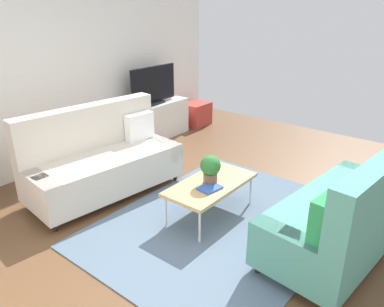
{
  "coord_description": "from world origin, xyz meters",
  "views": [
    {
      "loc": [
        -3.0,
        -2.06,
        2.3
      ],
      "look_at": [
        0.15,
        0.47,
        0.65
      ],
      "focal_mm": 35.09,
      "sensor_mm": 36.0,
      "label": 1
    }
  ],
  "objects_px": {
    "couch_beige": "(102,160)",
    "potted_plant": "(210,168)",
    "couch_green": "(349,212)",
    "tv": "(153,86)",
    "storage_trunk": "(197,114)",
    "table_book_0": "(210,188)",
    "bottle_2": "(147,101)",
    "bottle_0": "(139,102)",
    "vase_0": "(126,105)",
    "coffee_table": "(211,185)",
    "tv_console": "(154,121)",
    "bottle_1": "(143,103)"
  },
  "relations": [
    {
      "from": "couch_beige",
      "to": "potted_plant",
      "type": "xyz_separation_m",
      "value": [
        0.36,
        -1.42,
        0.16
      ]
    },
    {
      "from": "storage_trunk",
      "to": "potted_plant",
      "type": "height_order",
      "value": "potted_plant"
    },
    {
      "from": "tv",
      "to": "bottle_1",
      "type": "bearing_deg",
      "value": -175.8
    },
    {
      "from": "coffee_table",
      "to": "couch_beige",
      "type": "bearing_deg",
      "value": 104.95
    },
    {
      "from": "couch_green",
      "to": "table_book_0",
      "type": "distance_m",
      "value": 1.4
    },
    {
      "from": "couch_beige",
      "to": "bottle_0",
      "type": "distance_m",
      "value": 1.76
    },
    {
      "from": "tv_console",
      "to": "bottle_1",
      "type": "relative_size",
      "value": 9.12
    },
    {
      "from": "table_book_0",
      "to": "bottle_1",
      "type": "distance_m",
      "value": 2.76
    },
    {
      "from": "tv_console",
      "to": "bottle_2",
      "type": "distance_m",
      "value": 0.45
    },
    {
      "from": "tv",
      "to": "storage_trunk",
      "type": "xyz_separation_m",
      "value": [
        1.1,
        -0.08,
        -0.73
      ]
    },
    {
      "from": "table_book_0",
      "to": "bottle_2",
      "type": "relative_size",
      "value": 1.4
    },
    {
      "from": "couch_beige",
      "to": "bottle_1",
      "type": "xyz_separation_m",
      "value": [
        1.6,
        0.88,
        0.28
      ]
    },
    {
      "from": "storage_trunk",
      "to": "vase_0",
      "type": "distance_m",
      "value": 1.76
    },
    {
      "from": "table_book_0",
      "to": "vase_0",
      "type": "bearing_deg",
      "value": 66.97
    },
    {
      "from": "coffee_table",
      "to": "tv_console",
      "type": "bearing_deg",
      "value": 57.35
    },
    {
      "from": "storage_trunk",
      "to": "table_book_0",
      "type": "bearing_deg",
      "value": -139.64
    },
    {
      "from": "couch_green",
      "to": "storage_trunk",
      "type": "xyz_separation_m",
      "value": [
        2.32,
        3.66,
        -0.23
      ]
    },
    {
      "from": "bottle_0",
      "to": "bottle_2",
      "type": "bearing_deg",
      "value": 0.0
    },
    {
      "from": "couch_green",
      "to": "coffee_table",
      "type": "xyz_separation_m",
      "value": [
        -0.28,
        1.42,
        -0.05
      ]
    },
    {
      "from": "potted_plant",
      "to": "couch_beige",
      "type": "bearing_deg",
      "value": 104.24
    },
    {
      "from": "bottle_0",
      "to": "bottle_1",
      "type": "relative_size",
      "value": 1.47
    },
    {
      "from": "couch_beige",
      "to": "table_book_0",
      "type": "relative_size",
      "value": 8.27
    },
    {
      "from": "tv",
      "to": "vase_0",
      "type": "xyz_separation_m",
      "value": [
        -0.58,
        0.07,
        -0.22
      ]
    },
    {
      "from": "table_book_0",
      "to": "bottle_1",
      "type": "bearing_deg",
      "value": 60.3
    },
    {
      "from": "storage_trunk",
      "to": "bottle_2",
      "type": "distance_m",
      "value": 1.38
    },
    {
      "from": "couch_green",
      "to": "tv",
      "type": "height_order",
      "value": "tv"
    },
    {
      "from": "couch_green",
      "to": "potted_plant",
      "type": "distance_m",
      "value": 1.45
    },
    {
      "from": "potted_plant",
      "to": "couch_green",
      "type": "bearing_deg",
      "value": -78.31
    },
    {
      "from": "bottle_2",
      "to": "bottle_0",
      "type": "bearing_deg",
      "value": 180.0
    },
    {
      "from": "tv_console",
      "to": "table_book_0",
      "type": "relative_size",
      "value": 5.83
    },
    {
      "from": "couch_beige",
      "to": "tv",
      "type": "relative_size",
      "value": 1.98
    },
    {
      "from": "coffee_table",
      "to": "bottle_0",
      "type": "bearing_deg",
      "value": 64.11
    },
    {
      "from": "couch_green",
      "to": "potted_plant",
      "type": "xyz_separation_m",
      "value": [
        -0.29,
        1.42,
        0.16
      ]
    },
    {
      "from": "bottle_0",
      "to": "bottle_1",
      "type": "distance_m",
      "value": 0.12
    },
    {
      "from": "coffee_table",
      "to": "bottle_1",
      "type": "bearing_deg",
      "value": 61.93
    },
    {
      "from": "couch_beige",
      "to": "coffee_table",
      "type": "bearing_deg",
      "value": 111.55
    },
    {
      "from": "couch_green",
      "to": "coffee_table",
      "type": "height_order",
      "value": "couch_green"
    },
    {
      "from": "storage_trunk",
      "to": "bottle_2",
      "type": "relative_size",
      "value": 3.03
    },
    {
      "from": "couch_beige",
      "to": "bottle_1",
      "type": "height_order",
      "value": "couch_beige"
    },
    {
      "from": "tv_console",
      "to": "tv",
      "type": "height_order",
      "value": "tv"
    },
    {
      "from": "couch_green",
      "to": "coffee_table",
      "type": "bearing_deg",
      "value": 107.0
    },
    {
      "from": "tv",
      "to": "potted_plant",
      "type": "distance_m",
      "value": 2.79
    },
    {
      "from": "storage_trunk",
      "to": "couch_green",
      "type": "bearing_deg",
      "value": -122.42
    },
    {
      "from": "coffee_table",
      "to": "tv",
      "type": "distance_m",
      "value": 2.82
    },
    {
      "from": "couch_green",
      "to": "tv",
      "type": "distance_m",
      "value": 3.97
    },
    {
      "from": "couch_green",
      "to": "bottle_1",
      "type": "distance_m",
      "value": 3.85
    },
    {
      "from": "vase_0",
      "to": "table_book_0",
      "type": "bearing_deg",
      "value": -113.03
    },
    {
      "from": "storage_trunk",
      "to": "bottle_0",
      "type": "xyz_separation_m",
      "value": [
        -1.48,
        0.06,
        0.53
      ]
    },
    {
      "from": "couch_green",
      "to": "bottle_2",
      "type": "height_order",
      "value": "couch_green"
    },
    {
      "from": "tv",
      "to": "table_book_0",
      "type": "distance_m",
      "value": 2.95
    }
  ]
}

